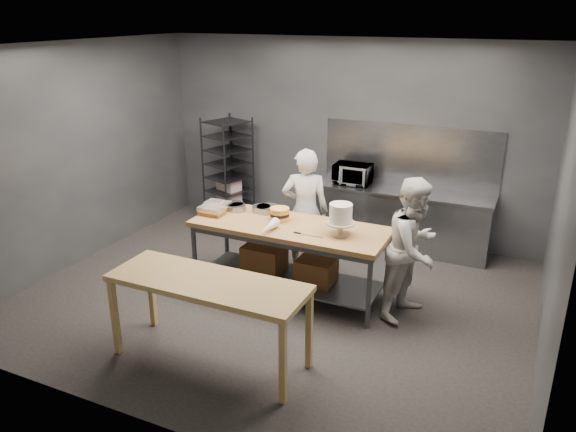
% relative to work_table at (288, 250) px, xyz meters
% --- Properties ---
extents(ground, '(6.00, 6.00, 0.00)m').
position_rel_work_table_xyz_m(ground, '(-0.08, -0.19, -0.57)').
color(ground, black).
rests_on(ground, ground).
extents(back_wall, '(6.00, 0.04, 3.00)m').
position_rel_work_table_xyz_m(back_wall, '(-0.08, 2.31, 0.93)').
color(back_wall, '#4C4F54').
rests_on(back_wall, ground).
extents(work_table, '(2.40, 0.90, 0.92)m').
position_rel_work_table_xyz_m(work_table, '(0.00, 0.00, 0.00)').
color(work_table, olive).
rests_on(work_table, ground).
extents(near_counter, '(2.00, 0.70, 0.90)m').
position_rel_work_table_xyz_m(near_counter, '(-0.09, -1.66, 0.24)').
color(near_counter, olive).
rests_on(near_counter, ground).
extents(back_counter, '(2.60, 0.60, 0.90)m').
position_rel_work_table_xyz_m(back_counter, '(0.92, 1.99, -0.12)').
color(back_counter, slate).
rests_on(back_counter, ground).
extents(splashback_panel, '(2.60, 0.02, 0.90)m').
position_rel_work_table_xyz_m(splashback_panel, '(0.92, 2.29, 0.78)').
color(splashback_panel, slate).
rests_on(splashback_panel, back_counter).
extents(speed_rack, '(0.78, 0.81, 1.75)m').
position_rel_work_table_xyz_m(speed_rack, '(-1.97, 1.91, 0.28)').
color(speed_rack, black).
rests_on(speed_rack, ground).
extents(chef_behind, '(0.72, 0.59, 1.70)m').
position_rel_work_table_xyz_m(chef_behind, '(-0.07, 0.68, 0.28)').
color(chef_behind, silver).
rests_on(chef_behind, ground).
extents(chef_right, '(0.84, 0.96, 1.66)m').
position_rel_work_table_xyz_m(chef_right, '(1.52, 0.10, 0.26)').
color(chef_right, beige).
rests_on(chef_right, ground).
extents(microwave, '(0.54, 0.37, 0.30)m').
position_rel_work_table_xyz_m(microwave, '(0.14, 1.99, 0.48)').
color(microwave, black).
rests_on(microwave, back_counter).
extents(frosted_cake_stand, '(0.34, 0.34, 0.38)m').
position_rel_work_table_xyz_m(frosted_cake_stand, '(0.69, -0.07, 0.59)').
color(frosted_cake_stand, '#BBB095').
rests_on(frosted_cake_stand, work_table).
extents(layer_cake, '(0.24, 0.24, 0.16)m').
position_rel_work_table_xyz_m(layer_cake, '(-0.15, 0.07, 0.43)').
color(layer_cake, gold).
rests_on(layer_cake, work_table).
extents(cake_pans, '(0.75, 0.38, 0.07)m').
position_rel_work_table_xyz_m(cake_pans, '(-0.65, 0.24, 0.39)').
color(cake_pans, gray).
rests_on(cake_pans, work_table).
extents(piping_bag, '(0.12, 0.38, 0.12)m').
position_rel_work_table_xyz_m(piping_bag, '(-0.09, -0.34, 0.41)').
color(piping_bag, silver).
rests_on(piping_bag, work_table).
extents(offset_spatula, '(0.36, 0.02, 0.02)m').
position_rel_work_table_xyz_m(offset_spatula, '(0.31, -0.23, 0.35)').
color(offset_spatula, slate).
rests_on(offset_spatula, work_table).
extents(pastry_clamshells, '(0.34, 0.41, 0.11)m').
position_rel_work_table_xyz_m(pastry_clamshells, '(-1.03, -0.01, 0.40)').
color(pastry_clamshells, '#91621D').
rests_on(pastry_clamshells, work_table).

